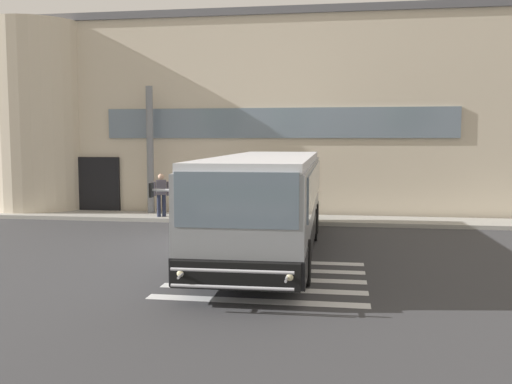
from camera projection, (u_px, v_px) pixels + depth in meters
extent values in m
cube|color=#353538|center=(221.00, 243.00, 17.22)|extent=(80.00, 90.00, 0.02)
cube|color=silver|center=(256.00, 301.00, 11.01)|extent=(4.40, 0.36, 0.01)
cube|color=silver|center=(263.00, 289.00, 11.90)|extent=(4.40, 0.36, 0.01)
cube|color=silver|center=(268.00, 279.00, 12.78)|extent=(4.40, 0.36, 0.01)
cube|color=silver|center=(273.00, 270.00, 13.67)|extent=(4.40, 0.36, 0.01)
cube|color=silver|center=(277.00, 262.00, 14.55)|extent=(4.40, 0.36, 0.01)
cube|color=beige|center=(271.00, 122.00, 28.65)|extent=(20.15, 12.00, 8.07)
cube|color=#56565B|center=(271.00, 38.00, 28.26)|extent=(20.35, 12.20, 0.30)
cylinder|color=beige|center=(38.00, 119.00, 24.68)|extent=(4.40, 4.40, 8.07)
cube|color=black|center=(99.00, 185.00, 23.95)|extent=(1.80, 0.16, 2.40)
cube|color=slate|center=(277.00, 123.00, 22.58)|extent=(14.15, 0.10, 1.20)
cube|color=#9E9B93|center=(247.00, 219.00, 21.93)|extent=(24.15, 2.00, 0.15)
cylinder|color=slate|center=(150.00, 150.00, 22.90)|extent=(0.28, 0.28, 5.13)
cube|color=gray|center=(268.00, 202.00, 15.65)|extent=(2.74, 10.51, 2.15)
cube|color=black|center=(268.00, 230.00, 15.73)|extent=(2.78, 10.55, 0.55)
cube|color=silver|center=(268.00, 159.00, 15.54)|extent=(2.64, 10.31, 0.20)
cube|color=slate|center=(236.00, 200.00, 10.48)|extent=(2.35, 0.16, 1.05)
cube|color=slate|center=(315.00, 183.00, 15.73)|extent=(0.21, 9.26, 0.95)
cube|color=slate|center=(224.00, 182.00, 16.08)|extent=(0.21, 9.26, 0.95)
cube|color=black|center=(236.00, 181.00, 10.45)|extent=(2.15, 0.14, 0.28)
cube|color=black|center=(235.00, 275.00, 10.49)|extent=(2.45, 0.24, 0.52)
sphere|color=beige|center=(290.00, 277.00, 10.31)|extent=(0.18, 0.18, 0.18)
sphere|color=beige|center=(181.00, 273.00, 10.58)|extent=(0.18, 0.18, 0.18)
cylinder|color=#B7B7BF|center=(161.00, 190.00, 10.87)|extent=(0.40, 0.06, 0.05)
cube|color=black|center=(151.00, 190.00, 10.89)|extent=(0.04, 0.20, 0.28)
cylinder|color=black|center=(303.00, 262.00, 12.20)|extent=(0.32, 1.01, 1.00)
cylinder|color=black|center=(197.00, 259.00, 12.51)|extent=(0.32, 1.01, 1.00)
cylinder|color=black|center=(312.00, 225.00, 17.59)|extent=(0.32, 1.01, 1.00)
cylinder|color=black|center=(238.00, 223.00, 17.90)|extent=(0.32, 1.01, 1.00)
cylinder|color=black|center=(314.00, 219.00, 18.87)|extent=(0.32, 1.01, 1.00)
cylinder|color=black|center=(244.00, 217.00, 19.19)|extent=(0.32, 1.01, 1.00)
cylinder|color=#B7B7BF|center=(232.00, 287.00, 10.13)|extent=(2.25, 0.10, 0.06)
cylinder|color=#B7B7BF|center=(232.00, 271.00, 10.11)|extent=(2.25, 0.10, 0.06)
cylinder|color=#B7B7BF|center=(287.00, 278.00, 10.19)|extent=(0.06, 0.50, 0.05)
cylinder|color=#B7B7BF|center=(182.00, 275.00, 10.45)|extent=(0.06, 0.50, 0.05)
cylinder|color=#1E2338|center=(164.00, 206.00, 21.94)|extent=(0.15, 0.15, 0.85)
cylinder|color=#1E2338|center=(159.00, 206.00, 21.89)|extent=(0.15, 0.15, 0.85)
cube|color=#4C4751|center=(161.00, 187.00, 21.85)|extent=(0.43, 0.34, 0.58)
sphere|color=tan|center=(161.00, 177.00, 21.81)|extent=(0.23, 0.23, 0.23)
cylinder|color=#4C4751|center=(168.00, 189.00, 21.91)|extent=(0.09, 0.09, 0.55)
cylinder|color=#4C4751|center=(155.00, 189.00, 21.80)|extent=(0.09, 0.09, 0.55)
cube|color=black|center=(161.00, 188.00, 22.02)|extent=(0.34, 0.28, 0.44)
cylinder|color=#4C4233|center=(189.00, 206.00, 21.98)|extent=(0.15, 0.15, 0.85)
cylinder|color=#4C4233|center=(184.00, 205.00, 22.01)|extent=(0.15, 0.15, 0.85)
cube|color=#B23333|center=(186.00, 187.00, 21.93)|extent=(0.38, 0.23, 0.58)
sphere|color=tan|center=(186.00, 176.00, 21.89)|extent=(0.23, 0.23, 0.23)
cylinder|color=#B23333|center=(193.00, 189.00, 21.89)|extent=(0.09, 0.09, 0.55)
cylinder|color=#B23333|center=(180.00, 188.00, 21.98)|extent=(0.09, 0.09, 0.55)
cylinder|color=yellow|center=(308.00, 214.00, 20.35)|extent=(0.18, 0.18, 0.90)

